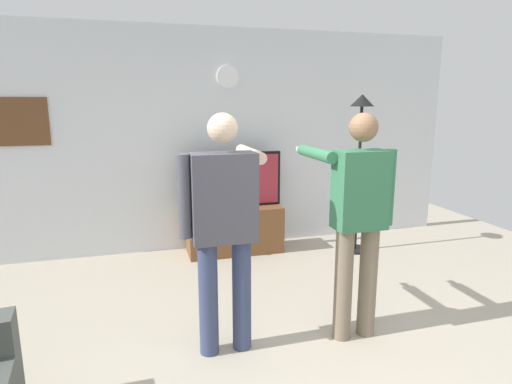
{
  "coord_description": "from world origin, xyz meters",
  "views": [
    {
      "loc": [
        -0.95,
        -2.33,
        1.83
      ],
      "look_at": [
        0.05,
        1.2,
        1.05
      ],
      "focal_mm": 30.05,
      "sensor_mm": 36.0,
      "label": 1
    }
  ],
  "objects": [
    {
      "name": "ground_plane",
      "position": [
        0.0,
        0.0,
        0.0
      ],
      "size": [
        8.4,
        8.4,
        0.0
      ],
      "primitive_type": "plane",
      "color": "#B2A893"
    },
    {
      "name": "back_wall",
      "position": [
        0.0,
        2.95,
        1.35
      ],
      "size": [
        6.4,
        0.1,
        2.7
      ],
      "primitive_type": "cube",
      "color": "silver",
      "rests_on": "ground_plane"
    },
    {
      "name": "tv_stand",
      "position": [
        0.18,
        2.6,
        0.28
      ],
      "size": [
        1.15,
        0.47,
        0.57
      ],
      "color": "brown",
      "rests_on": "ground_plane"
    },
    {
      "name": "television",
      "position": [
        0.18,
        2.65,
        0.9
      ],
      "size": [
        1.18,
        0.07,
        0.67
      ],
      "color": "black",
      "rests_on": "tv_stand"
    },
    {
      "name": "wall_clock",
      "position": [
        0.18,
        2.89,
        2.12
      ],
      "size": [
        0.27,
        0.03,
        0.27
      ],
      "primitive_type": "cylinder",
      "rotation": [
        1.57,
        0.0,
        0.0
      ],
      "color": "white"
    },
    {
      "name": "framed_picture",
      "position": [
        -2.19,
        2.9,
        1.61
      ],
      "size": [
        0.68,
        0.04,
        0.52
      ],
      "primitive_type": "cube",
      "color": "brown"
    },
    {
      "name": "floor_lamp",
      "position": [
        1.64,
        2.23,
        1.37
      ],
      "size": [
        0.32,
        0.32,
        1.91
      ],
      "color": "black",
      "rests_on": "ground_plane"
    },
    {
      "name": "person_standing_nearer_lamp",
      "position": [
        -0.37,
        0.54,
        1.01
      ],
      "size": [
        0.63,
        0.78,
        1.76
      ],
      "color": "#384266",
      "rests_on": "ground_plane"
    },
    {
      "name": "person_standing_nearer_couch",
      "position": [
        0.64,
        0.46,
        0.99
      ],
      "size": [
        0.56,
        0.78,
        1.75
      ],
      "color": "#7A6B56",
      "rests_on": "ground_plane"
    }
  ]
}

